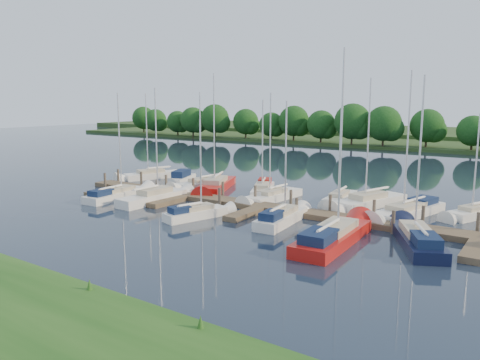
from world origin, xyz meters
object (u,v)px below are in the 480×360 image
Objects in this scene: dock at (260,208)px; sailboat_n_0 at (150,176)px; motorboat at (181,179)px; sailboat_s_2 at (197,214)px; sailboat_n_5 at (271,198)px.

dock is 19.79m from sailboat_n_0.
sailboat_s_2 is at bearing 116.72° from motorboat.
sailboat_n_0 is 1.28× the size of sailboat_s_2.
sailboat_n_0 is at bearing 162.49° from sailboat_s_2.
dock is 4.08× the size of sailboat_n_5.
sailboat_n_5 is at bearing 107.83° from dock.
sailboat_n_0 reaches higher than dock.
sailboat_n_5 is 1.26× the size of sailboat_s_2.
sailboat_n_5 reaches higher than sailboat_s_2.
dock is 4.12m from sailboat_n_5.
sailboat_n_0 reaches higher than sailboat_s_2.
sailboat_n_5 is 8.70m from sailboat_s_2.
sailboat_n_5 reaches higher than motorboat.
motorboat is 0.72× the size of sailboat_s_2.
motorboat is at bearing -5.26° from sailboat_n_5.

